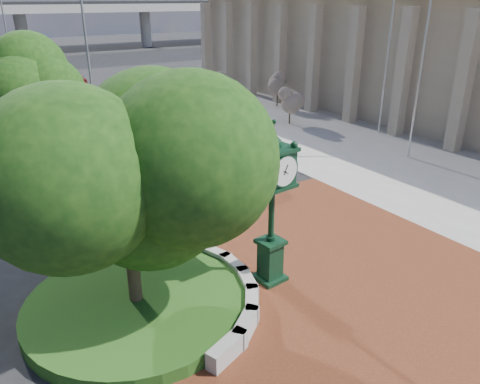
% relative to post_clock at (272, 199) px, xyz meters
% --- Properties ---
extents(ground, '(200.00, 200.00, 0.00)m').
position_rel_post_clock_xyz_m(ground, '(1.00, 0.82, -2.74)').
color(ground, black).
rests_on(ground, ground).
extents(plaza, '(12.00, 12.00, 0.04)m').
position_rel_post_clock_xyz_m(plaza, '(1.00, -0.18, -2.72)').
color(plaza, '#612817').
rests_on(plaza, ground).
extents(sidewalk, '(20.00, 50.00, 0.04)m').
position_rel_post_clock_xyz_m(sidewalk, '(17.00, 10.82, -2.72)').
color(sidewalk, '#9E9B93').
rests_on(sidewalk, ground).
extents(planter_wall, '(2.96, 6.77, 0.54)m').
position_rel_post_clock_xyz_m(planter_wall, '(-1.71, 0.82, -2.47)').
color(planter_wall, '#9E9B93').
rests_on(planter_wall, ground).
extents(grass_bed, '(6.10, 6.10, 0.40)m').
position_rel_post_clock_xyz_m(grass_bed, '(-4.00, 0.82, -2.54)').
color(grass_bed, '#174513').
rests_on(grass_bed, ground).
extents(civic_building, '(17.35, 44.00, 8.60)m').
position_rel_post_clock_xyz_m(civic_building, '(24.60, 12.82, 1.59)').
color(civic_building, tan).
rests_on(civic_building, ground).
extents(tree_planter, '(5.20, 5.20, 6.33)m').
position_rel_post_clock_xyz_m(tree_planter, '(-4.00, 0.82, 0.98)').
color(tree_planter, '#38281C').
rests_on(tree_planter, ground).
extents(tree_street, '(4.40, 4.40, 5.45)m').
position_rel_post_clock_xyz_m(tree_street, '(-3.00, 18.82, 0.50)').
color(tree_street, '#38281C').
rests_on(tree_street, ground).
extents(post_clock, '(1.12, 1.12, 4.99)m').
position_rel_post_clock_xyz_m(post_clock, '(0.00, 0.00, 0.00)').
color(post_clock, black).
rests_on(post_clock, ground).
extents(parked_car, '(2.00, 4.34, 1.44)m').
position_rel_post_clock_xyz_m(parked_car, '(4.55, 38.73, -2.02)').
color(parked_car, maroon).
rests_on(parked_car, ground).
extents(flagpole_a, '(1.50, 0.17, 9.60)m').
position_rel_post_clock_xyz_m(flagpole_a, '(13.45, 5.41, 2.18)').
color(flagpole_a, silver).
rests_on(flagpole_a, ground).
extents(flagpole_b, '(1.68, 0.19, 10.76)m').
position_rel_post_clock_xyz_m(flagpole_b, '(16.00, 9.70, 2.77)').
color(flagpole_b, silver).
rests_on(flagpole_b, ground).
extents(street_lamp_near, '(2.18, 0.43, 9.72)m').
position_rel_post_clock_xyz_m(street_lamp_near, '(2.48, 24.52, 2.95)').
color(street_lamp_near, slate).
rests_on(street_lamp_near, ground).
extents(street_lamp_far, '(1.97, 0.97, 9.28)m').
position_rel_post_clock_xyz_m(street_lamp_far, '(0.27, 43.96, 2.70)').
color(street_lamp_far, slate).
rests_on(street_lamp_far, ground).
extents(shrub_near, '(1.20, 1.20, 2.20)m').
position_rel_post_clock_xyz_m(shrub_near, '(12.66, 14.67, -1.15)').
color(shrub_near, '#38281C').
rests_on(shrub_near, ground).
extents(shrub_mid, '(1.20, 1.20, 2.20)m').
position_rel_post_clock_xyz_m(shrub_mid, '(15.35, 19.56, -1.15)').
color(shrub_mid, '#38281C').
rests_on(shrub_mid, ground).
extents(shrub_far, '(1.20, 1.20, 2.20)m').
position_rel_post_clock_xyz_m(shrub_far, '(12.45, 23.18, -1.15)').
color(shrub_far, '#38281C').
rests_on(shrub_far, ground).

